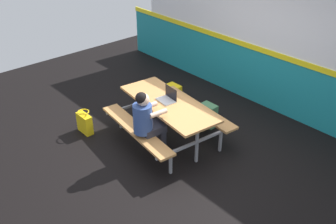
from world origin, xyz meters
The scene contains 8 objects.
ground_plane centered at (0.00, 0.00, -0.01)m, with size 10.00×10.00×0.02m, color black.
accent_backdrop centered at (0.00, 2.31, 1.25)m, with size 8.00×0.14×2.60m.
picnic_table_main centered at (-0.21, 0.00, 0.58)m, with size 2.03×1.76×0.74m.
student_nearer centered at (-0.05, -0.58, 0.71)m, with size 0.39×0.54×1.21m.
laptop_silver centered at (-0.27, 0.04, 0.79)m, with size 0.34×0.26×0.22m.
backpack_dark centered at (-1.06, 0.93, 0.22)m, with size 0.30×0.22×0.44m.
tote_bag_bright centered at (-1.37, -0.97, 0.19)m, with size 0.34×0.21×0.43m.
satchel_spare centered at (-0.04, 0.87, 0.22)m, with size 0.30×0.22×0.44m.
Camera 1 is at (3.92, -3.67, 3.79)m, focal length 40.26 mm.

